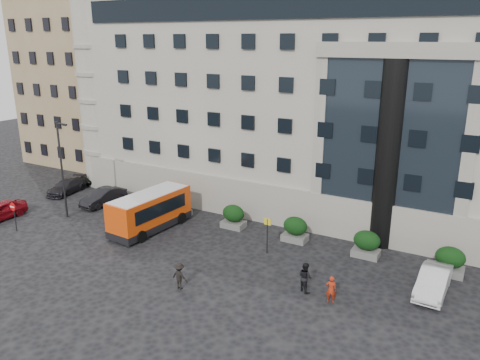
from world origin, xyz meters
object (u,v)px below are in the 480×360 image
object	(u,v)px
bus_stop_sign	(267,230)
no_entry_sign	(13,211)
parked_car_b	(104,197)
street_lamp	(62,166)
hedge_a	(179,205)
hedge_d	(367,244)
white_taxi	(433,281)
hedge_e	(450,261)
parked_car_c	(67,187)
pedestrian_a	(331,290)
red_truck	(139,153)
minibus	(150,210)
parked_car_a	(0,211)
hedge_c	(295,229)
hedge_b	(233,216)
pedestrian_c	(180,276)
pedestrian_b	(305,277)
parked_car_d	(101,175)

from	to	relation	value
bus_stop_sign	no_entry_sign	distance (m)	19.46
parked_car_b	street_lamp	bearing A→B (deg)	-93.68
bus_stop_sign	no_entry_sign	world-z (taller)	bus_stop_sign
hedge_a	bus_stop_sign	distance (m)	9.94
hedge_d	white_taxi	xyz separation A→B (m)	(4.64, -2.87, -0.20)
hedge_a	hedge_e	world-z (taller)	same
bus_stop_sign	parked_car_c	size ratio (longest dim) A/B	0.57
white_taxi	pedestrian_a	distance (m)	6.22
red_truck	parked_car_b	size ratio (longest dim) A/B	1.29
hedge_d	bus_stop_sign	bearing A→B (deg)	-155.34
minibus	parked_car_a	distance (m)	12.89
hedge_c	pedestrian_a	size ratio (longest dim) A/B	1.13
parked_car_b	white_taxi	bearing A→B (deg)	-0.48
hedge_b	hedge_c	bearing A→B (deg)	0.00
street_lamp	bus_stop_sign	world-z (taller)	street_lamp
parked_car_b	parked_car_c	size ratio (longest dim) A/B	0.99
red_truck	parked_car_b	distance (m)	13.21
street_lamp	parked_car_a	xyz separation A→B (m)	(-4.37, -3.02, -3.63)
parked_car_c	hedge_b	bearing A→B (deg)	-7.88
hedge_c	pedestrian_c	bearing A→B (deg)	-108.75
hedge_c	street_lamp	xyz separation A→B (m)	(-18.34, -4.80, 3.44)
no_entry_sign	pedestrian_a	xyz separation A→B (m)	(24.41, 2.05, -0.84)
parked_car_b	white_taxi	distance (m)	27.80
street_lamp	parked_car_a	bearing A→B (deg)	-145.32
hedge_e	parked_car_a	world-z (taller)	hedge_e
parked_car_a	pedestrian_b	world-z (taller)	pedestrian_b
parked_car_b	bus_stop_sign	bearing A→B (deg)	-2.53
hedge_d	parked_car_c	xyz separation A→B (m)	(-28.60, -0.43, -0.29)
no_entry_sign	parked_car_a	size ratio (longest dim) A/B	0.54
red_truck	pedestrian_b	xyz separation A→B (m)	(27.18, -16.95, -0.64)
pedestrian_a	pedestrian_b	bearing A→B (deg)	-27.98
hedge_c	white_taxi	distance (m)	10.25
pedestrian_c	bus_stop_sign	bearing A→B (deg)	-107.05
street_lamp	parked_car_d	bearing A→B (deg)	119.77
hedge_b	hedge_d	world-z (taller)	same
parked_car_b	parked_car_c	xyz separation A→B (m)	(-5.50, 0.68, -0.08)
hedge_b	pedestrian_b	bearing A→B (deg)	-36.73
minibus	parked_car_d	bearing A→B (deg)	154.31
pedestrian_a	parked_car_b	bearing A→B (deg)	-27.07
white_taxi	pedestrian_b	size ratio (longest dim) A/B	2.44
parked_car_d	parked_car_b	bearing A→B (deg)	-35.06
hedge_a	street_lamp	bearing A→B (deg)	-148.84
parked_car_b	pedestrian_a	world-z (taller)	pedestrian_a
red_truck	white_taxi	size ratio (longest dim) A/B	1.27
parked_car_b	pedestrian_b	distance (m)	21.81
parked_car_d	pedestrian_b	xyz separation A→B (m)	(26.67, -10.35, 0.26)
bus_stop_sign	parked_car_b	xyz separation A→B (m)	(-17.00, 1.68, -1.01)
hedge_c	no_entry_sign	size ratio (longest dim) A/B	0.79
hedge_e	white_taxi	distance (m)	2.93
hedge_a	parked_car_b	xyz separation A→B (m)	(-7.50, -1.12, -0.21)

